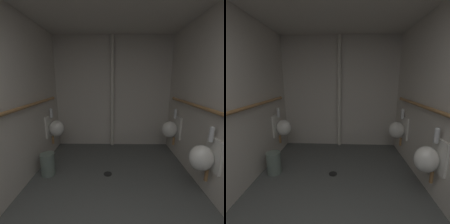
# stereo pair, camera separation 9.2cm
# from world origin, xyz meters

# --- Properties ---
(floor) EXTENTS (2.76, 3.67, 0.08)m
(floor) POSITION_xyz_m (0.00, 1.77, -0.04)
(floor) COLOR #4C4F4C
(floor) RESTS_ON ground
(wall_back) EXTENTS (2.76, 0.06, 2.52)m
(wall_back) POSITION_xyz_m (0.00, 3.58, 1.26)
(wall_back) COLOR beige
(wall_back) RESTS_ON ground
(urinal_left_mid) EXTENTS (0.32, 0.30, 0.76)m
(urinal_left_mid) POSITION_xyz_m (-1.17, 2.97, 0.60)
(urinal_left_mid) COLOR silver
(urinal_right_mid) EXTENTS (0.32, 0.30, 0.76)m
(urinal_right_mid) POSITION_xyz_m (1.17, 1.81, 0.60)
(urinal_right_mid) COLOR silver
(urinal_right_far) EXTENTS (0.32, 0.30, 0.76)m
(urinal_right_far) POSITION_xyz_m (1.17, 2.95, 0.60)
(urinal_right_far) COLOR silver
(supply_pipe_left) EXTENTS (0.06, 2.87, 0.06)m
(supply_pipe_left) POSITION_xyz_m (-1.26, 1.77, 1.19)
(supply_pipe_left) COLOR #9E7042
(supply_pipe_right) EXTENTS (0.06, 2.86, 0.06)m
(supply_pipe_right) POSITION_xyz_m (1.26, 1.75, 1.19)
(supply_pipe_right) COLOR #9E7042
(standpipe_back_wall) EXTENTS (0.08, 0.08, 2.47)m
(standpipe_back_wall) POSITION_xyz_m (-0.02, 3.47, 1.26)
(standpipe_back_wall) COLOR beige
(standpipe_back_wall) RESTS_ON ground
(floor_drain) EXTENTS (0.14, 0.14, 0.01)m
(floor_drain) POSITION_xyz_m (-0.08, 2.32, 0.00)
(floor_drain) COLOR black
(floor_drain) RESTS_ON ground
(waste_bin) EXTENTS (0.23, 0.23, 0.38)m
(waste_bin) POSITION_xyz_m (-1.09, 2.31, 0.19)
(waste_bin) COLOR slate
(waste_bin) RESTS_ON ground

